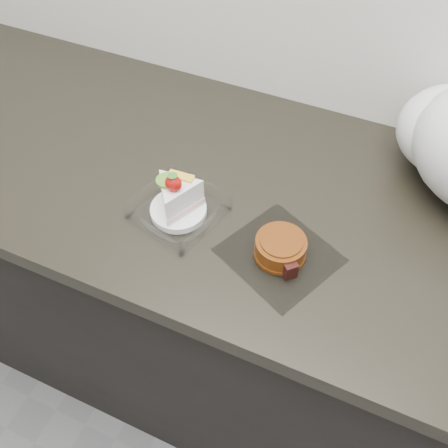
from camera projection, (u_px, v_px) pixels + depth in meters
name	position (u px, v px, depth m)	size (l,w,h in m)	color
counter	(266.00, 313.00, 1.32)	(2.04, 0.64, 0.90)	black
cake_tray	(178.00, 203.00, 0.93)	(0.18, 0.18, 0.11)	white
mooncake_wrap	(281.00, 250.00, 0.88)	(0.24, 0.23, 0.04)	white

